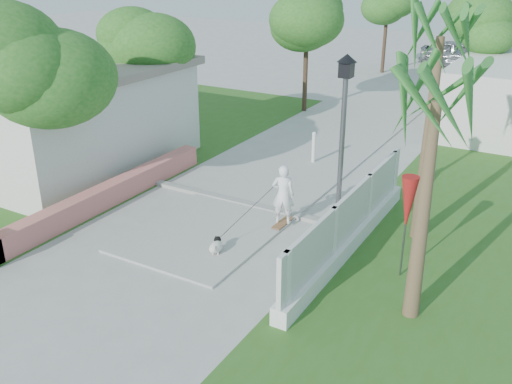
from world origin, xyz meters
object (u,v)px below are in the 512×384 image
Objects in this scene: bollard at (314,147)px; parked_car at (462,54)px; street_lamp at (342,143)px; patio_umbrella at (408,204)px; dog at (216,246)px; skateboarder at (261,205)px.

parked_car reaches higher than bollard.
street_lamp is 1.93× the size of patio_umbrella.
patio_umbrella is 0.48× the size of parked_car.
bollard is 0.47× the size of patio_umbrella.
street_lamp is 8.13× the size of dog.
street_lamp reaches higher than skateboarder.
patio_umbrella is 4.21× the size of dog.
street_lamp is 4.07× the size of bollard.
patio_umbrella is (4.60, -5.50, 1.10)m from bollard.
skateboarder is at bearing 52.61° from dog.
parked_car is (-0.37, 24.87, 0.07)m from skateboarder.
bollard is at bearing 175.65° from parked_car.
dog is 26.34m from parked_car.
street_lamp is 2.50m from skateboarder.
skateboarder is at bearing 178.32° from parked_car.
dog is at bearing 177.49° from parked_car.
patio_umbrella is at bearing -50.09° from bollard.
bollard is 0.23× the size of parked_car.
parked_car is (-0.01, 26.33, 0.60)m from dog.
skateboarder is (1.00, -5.23, 0.16)m from bollard.
street_lamp is at bearing 152.24° from patio_umbrella.
street_lamp is at bearing 23.26° from dog.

